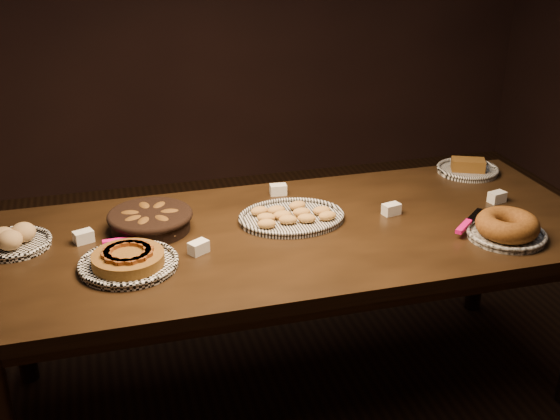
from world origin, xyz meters
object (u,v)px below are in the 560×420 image
object	(u,v)px
apple_tart_plate	(128,261)
bundt_cake_plate	(507,228)
buffet_table	(292,248)
madeleine_platter	(291,217)

from	to	relation	value
apple_tart_plate	bundt_cake_plate	distance (m)	1.39
buffet_table	madeleine_platter	bearing A→B (deg)	76.37
buffet_table	apple_tart_plate	xyz separation A→B (m)	(-0.63, -0.12, 0.10)
madeleine_platter	apple_tart_plate	bearing A→B (deg)	-179.30
buffet_table	bundt_cake_plate	world-z (taller)	bundt_cake_plate
apple_tart_plate	buffet_table	bearing A→B (deg)	7.04
madeleine_platter	bundt_cake_plate	distance (m)	0.82
buffet_table	apple_tart_plate	world-z (taller)	apple_tart_plate
apple_tart_plate	madeleine_platter	bearing A→B (deg)	14.07
apple_tart_plate	bundt_cake_plate	xyz separation A→B (m)	(1.38, -0.15, 0.02)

